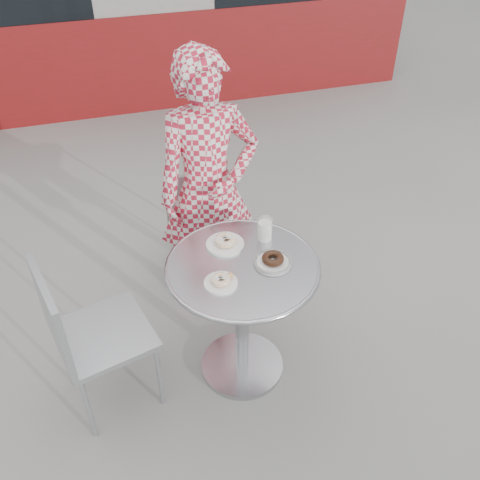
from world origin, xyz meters
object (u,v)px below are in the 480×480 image
object	(u,v)px
chair_left	(107,360)
plate_near	(221,281)
plate_checker	(273,261)
chair_far	(198,235)
milk_cup	(265,230)
seated_person	(208,190)
plate_far	(225,242)
bistro_table	(242,293)

from	to	relation	value
chair_left	plate_near	bearing A→B (deg)	-115.96
chair_left	plate_checker	world-z (taller)	chair_left
plate_checker	chair_far	bearing A→B (deg)	99.30
milk_cup	chair_left	bearing A→B (deg)	-171.28
milk_cup	plate_near	bearing A→B (deg)	-139.26
milk_cup	seated_person	bearing A→B (deg)	110.19
chair_far	chair_left	bearing A→B (deg)	59.22
seated_person	milk_cup	world-z (taller)	seated_person
plate_checker	plate_near	bearing A→B (deg)	-166.53
seated_person	milk_cup	size ratio (longest dim) A/B	13.11
plate_far	chair_left	bearing A→B (deg)	-168.05
plate_far	plate_checker	bearing A→B (deg)	-47.90
plate_checker	milk_cup	world-z (taller)	milk_cup
chair_far	milk_cup	bearing A→B (deg)	109.84
seated_person	plate_checker	bearing A→B (deg)	-79.27
plate_near	plate_checker	size ratio (longest dim) A/B	0.84
plate_near	chair_left	bearing A→B (deg)	167.92
seated_person	plate_checker	world-z (taller)	seated_person
plate_far	seated_person	bearing A→B (deg)	85.85
plate_far	plate_near	distance (m)	0.29
plate_near	plate_far	bearing A→B (deg)	70.64
bistro_table	milk_cup	size ratio (longest dim) A/B	6.27
plate_far	chair_far	bearing A→B (deg)	88.35
chair_left	plate_near	world-z (taller)	chair_left
seated_person	plate_near	world-z (taller)	seated_person
plate_far	plate_checker	distance (m)	0.28
seated_person	milk_cup	xyz separation A→B (m)	(0.18, -0.48, 0.02)
bistro_table	chair_left	xyz separation A→B (m)	(-0.73, 0.03, -0.31)
chair_left	plate_far	size ratio (longest dim) A/B	4.76
bistro_table	seated_person	xyz separation A→B (m)	(-0.01, 0.65, 0.23)
bistro_table	plate_far	distance (m)	0.28
chair_far	plate_near	xyz separation A→B (m)	(-0.12, -1.07, 0.54)
chair_left	plate_checker	distance (m)	1.02
plate_far	bistro_table	bearing A→B (deg)	-77.28
bistro_table	plate_near	world-z (taller)	plate_near
plate_checker	milk_cup	size ratio (longest dim) A/B	1.53
plate_near	milk_cup	world-z (taller)	milk_cup
plate_far	plate_checker	size ratio (longest dim) A/B	1.03
seated_person	plate_far	bearing A→B (deg)	-95.95
chair_left	seated_person	distance (m)	1.10
bistro_table	chair_far	xyz separation A→B (m)	(-0.02, 0.97, -0.33)
seated_person	plate_near	distance (m)	0.76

